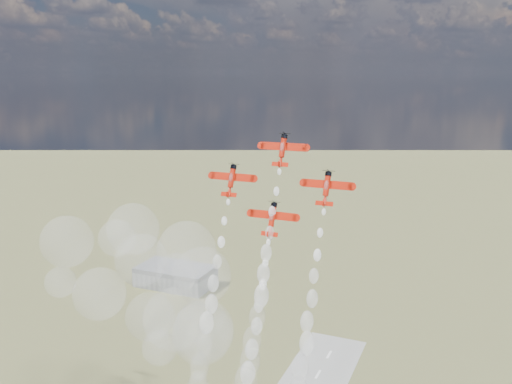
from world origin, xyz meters
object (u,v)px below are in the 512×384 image
object	(u,v)px
hangar	(176,276)
plane_left	(231,180)
plane_lead	(282,149)
plane_slot	(272,218)
plane_right	(327,188)

from	to	relation	value
hangar	plane_left	bearing A→B (deg)	-54.00
hangar	plane_lead	bearing A→B (deg)	-50.57
plane_left	plane_slot	distance (m)	15.96
plane_left	plane_slot	bearing A→B (deg)	-15.52
plane_left	plane_slot	world-z (taller)	plane_left
plane_left	plane_right	bearing A→B (deg)	0.00
plane_slot	hangar	bearing A→B (deg)	128.22
hangar	plane_right	xyz separation A→B (m)	(147.97, -167.67, 105.93)
hangar	plane_left	world-z (taller)	plane_left
plane_left	plane_lead	bearing A→B (deg)	15.52
plane_lead	plane_left	size ratio (longest dim) A/B	1.00
plane_lead	plane_left	distance (m)	15.96
plane_right	plane_left	bearing A→B (deg)	180.00
plane_slot	plane_lead	bearing A→B (deg)	90.00
plane_lead	plane_left	xyz separation A→B (m)	(-13.07, -3.63, -8.40)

